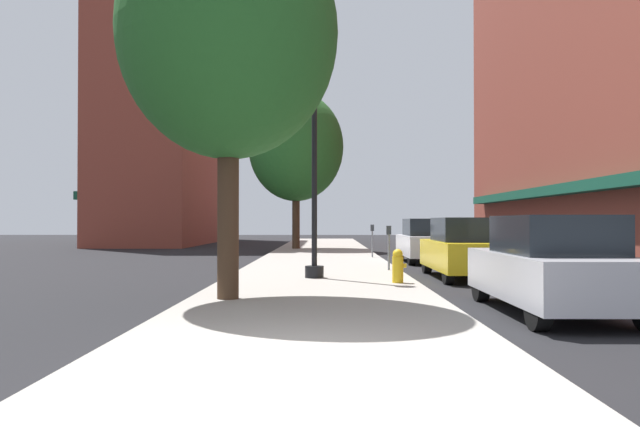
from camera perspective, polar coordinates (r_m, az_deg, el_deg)
ground_plane at (r=24.58m, az=9.51°, el=-4.37°), size 90.00×90.00×0.00m
sidewalk_slab at (r=25.28m, az=0.14°, el=-4.15°), size 4.80×50.00×0.12m
building_far_background at (r=45.37m, az=-13.91°, el=9.38°), size 6.80×18.00×19.07m
lamppost at (r=15.53m, az=-0.54°, el=5.32°), size 0.48×0.48×5.90m
fire_hydrant at (r=14.34m, az=7.36°, el=-4.90°), size 0.33×0.26×0.79m
parking_meter_near at (r=17.97m, az=6.51°, el=-2.69°), size 0.14×0.09×1.31m
parking_meter_far at (r=24.33m, az=4.96°, el=-2.18°), size 0.14×0.09×1.31m
tree_near at (r=32.18m, az=-2.28°, el=6.29°), size 5.02×5.02×8.28m
tree_mid at (r=11.92m, az=-8.63°, el=16.36°), size 4.11×4.11×7.33m
car_silver at (r=10.91m, az=21.04°, el=-4.65°), size 1.80×4.30×1.66m
car_yellow at (r=16.97m, az=13.55°, el=-3.26°), size 1.80×4.30×1.66m
car_white at (r=23.30m, az=9.99°, el=-2.58°), size 1.80×4.30×1.66m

